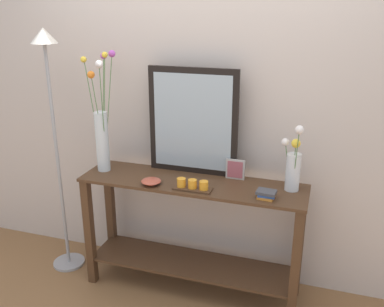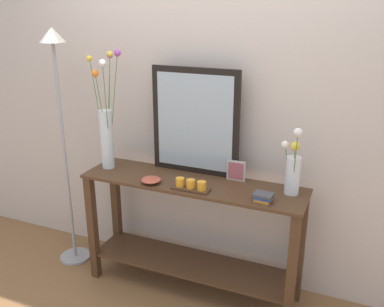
{
  "view_description": "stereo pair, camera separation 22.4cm",
  "coord_description": "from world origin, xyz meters",
  "px_view_note": "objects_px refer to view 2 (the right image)",
  "views": [
    {
      "loc": [
        0.79,
        -2.44,
        1.93
      ],
      "look_at": [
        0.0,
        0.0,
        1.02
      ],
      "focal_mm": 39.58,
      "sensor_mm": 36.0,
      "label": 1
    },
    {
      "loc": [
        1.0,
        -2.36,
        1.93
      ],
      "look_at": [
        0.0,
        0.0,
        1.02
      ],
      "focal_mm": 39.58,
      "sensor_mm": 36.0,
      "label": 2
    }
  ],
  "objects_px": {
    "console_table": "(192,226)",
    "book_stack": "(264,197)",
    "mirror_leaning": "(195,122)",
    "picture_frame_small": "(236,171)",
    "candle_tray": "(191,186)",
    "decorative_bowl": "(151,180)",
    "tall_vase_left": "(106,128)",
    "floor_lamp": "(60,112)",
    "vase_right": "(293,170)"
  },
  "relations": [
    {
      "from": "console_table",
      "to": "floor_lamp",
      "type": "distance_m",
      "value": 1.24
    },
    {
      "from": "mirror_leaning",
      "to": "floor_lamp",
      "type": "bearing_deg",
      "value": -169.06
    },
    {
      "from": "picture_frame_small",
      "to": "tall_vase_left",
      "type": "bearing_deg",
      "value": -172.41
    },
    {
      "from": "vase_right",
      "to": "tall_vase_left",
      "type": "bearing_deg",
      "value": -177.65
    },
    {
      "from": "console_table",
      "to": "tall_vase_left",
      "type": "height_order",
      "value": "tall_vase_left"
    },
    {
      "from": "candle_tray",
      "to": "decorative_bowl",
      "type": "relative_size",
      "value": 1.89
    },
    {
      "from": "console_table",
      "to": "tall_vase_left",
      "type": "bearing_deg",
      "value": 178.99
    },
    {
      "from": "picture_frame_small",
      "to": "floor_lamp",
      "type": "xyz_separation_m",
      "value": [
        -1.27,
        -0.16,
        0.31
      ]
    },
    {
      "from": "mirror_leaning",
      "to": "picture_frame_small",
      "type": "xyz_separation_m",
      "value": [
        0.31,
        -0.03,
        -0.29
      ]
    },
    {
      "from": "vase_right",
      "to": "floor_lamp",
      "type": "xyz_separation_m",
      "value": [
        -1.65,
        -0.09,
        0.22
      ]
    },
    {
      "from": "candle_tray",
      "to": "picture_frame_small",
      "type": "xyz_separation_m",
      "value": [
        0.22,
        0.25,
        0.04
      ]
    },
    {
      "from": "console_table",
      "to": "picture_frame_small",
      "type": "relative_size",
      "value": 10.87
    },
    {
      "from": "picture_frame_small",
      "to": "floor_lamp",
      "type": "bearing_deg",
      "value": -173.03
    },
    {
      "from": "picture_frame_small",
      "to": "decorative_bowl",
      "type": "bearing_deg",
      "value": -152.73
    },
    {
      "from": "floor_lamp",
      "to": "mirror_leaning",
      "type": "bearing_deg",
      "value": 10.94
    },
    {
      "from": "console_table",
      "to": "mirror_leaning",
      "type": "xyz_separation_m",
      "value": [
        -0.05,
        0.16,
        0.69
      ]
    },
    {
      "from": "console_table",
      "to": "book_stack",
      "type": "relative_size",
      "value": 12.41
    },
    {
      "from": "decorative_bowl",
      "to": "floor_lamp",
      "type": "relative_size",
      "value": 0.07
    },
    {
      "from": "vase_right",
      "to": "mirror_leaning",
      "type": "bearing_deg",
      "value": 171.71
    },
    {
      "from": "tall_vase_left",
      "to": "book_stack",
      "type": "height_order",
      "value": "tall_vase_left"
    },
    {
      "from": "tall_vase_left",
      "to": "vase_right",
      "type": "height_order",
      "value": "tall_vase_left"
    },
    {
      "from": "candle_tray",
      "to": "book_stack",
      "type": "bearing_deg",
      "value": 2.43
    },
    {
      "from": "tall_vase_left",
      "to": "book_stack",
      "type": "bearing_deg",
      "value": -5.49
    },
    {
      "from": "vase_right",
      "to": "floor_lamp",
      "type": "bearing_deg",
      "value": -176.98
    },
    {
      "from": "mirror_leaning",
      "to": "picture_frame_small",
      "type": "bearing_deg",
      "value": -5.79
    },
    {
      "from": "picture_frame_small",
      "to": "book_stack",
      "type": "relative_size",
      "value": 1.14
    },
    {
      "from": "tall_vase_left",
      "to": "picture_frame_small",
      "type": "xyz_separation_m",
      "value": [
        0.91,
        0.12,
        -0.22
      ]
    },
    {
      "from": "mirror_leaning",
      "to": "book_stack",
      "type": "xyz_separation_m",
      "value": [
        0.55,
        -0.26,
        -0.34
      ]
    },
    {
      "from": "picture_frame_small",
      "to": "mirror_leaning",
      "type": "bearing_deg",
      "value": 174.21
    },
    {
      "from": "book_stack",
      "to": "floor_lamp",
      "type": "bearing_deg",
      "value": 177.09
    },
    {
      "from": "mirror_leaning",
      "to": "candle_tray",
      "type": "height_order",
      "value": "mirror_leaning"
    },
    {
      "from": "console_table",
      "to": "decorative_bowl",
      "type": "bearing_deg",
      "value": -152.61
    },
    {
      "from": "candle_tray",
      "to": "decorative_bowl",
      "type": "height_order",
      "value": "candle_tray"
    },
    {
      "from": "candle_tray",
      "to": "decorative_bowl",
      "type": "bearing_deg",
      "value": -179.1
    },
    {
      "from": "tall_vase_left",
      "to": "picture_frame_small",
      "type": "relative_size",
      "value": 5.91
    },
    {
      "from": "mirror_leaning",
      "to": "candle_tray",
      "type": "xyz_separation_m",
      "value": [
        0.09,
        -0.28,
        -0.33
      ]
    },
    {
      "from": "mirror_leaning",
      "to": "floor_lamp",
      "type": "relative_size",
      "value": 0.4
    },
    {
      "from": "candle_tray",
      "to": "decorative_bowl",
      "type": "xyz_separation_m",
      "value": [
        -0.28,
        -0.0,
        -0.01
      ]
    },
    {
      "from": "console_table",
      "to": "book_stack",
      "type": "bearing_deg",
      "value": -11.18
    },
    {
      "from": "candle_tray",
      "to": "floor_lamp",
      "type": "xyz_separation_m",
      "value": [
        -1.05,
        0.1,
        0.35
      ]
    },
    {
      "from": "console_table",
      "to": "book_stack",
      "type": "height_order",
      "value": "book_stack"
    },
    {
      "from": "picture_frame_small",
      "to": "console_table",
      "type": "bearing_deg",
      "value": -152.84
    },
    {
      "from": "vase_right",
      "to": "candle_tray",
      "type": "bearing_deg",
      "value": -162.82
    },
    {
      "from": "book_stack",
      "to": "floor_lamp",
      "type": "xyz_separation_m",
      "value": [
        -1.51,
        0.08,
        0.36
      ]
    },
    {
      "from": "mirror_leaning",
      "to": "tall_vase_left",
      "type": "relative_size",
      "value": 0.89
    },
    {
      "from": "floor_lamp",
      "to": "decorative_bowl",
      "type": "bearing_deg",
      "value": -7.45
    },
    {
      "from": "picture_frame_small",
      "to": "book_stack",
      "type": "bearing_deg",
      "value": -43.55
    },
    {
      "from": "tall_vase_left",
      "to": "book_stack",
      "type": "relative_size",
      "value": 6.75
    },
    {
      "from": "tall_vase_left",
      "to": "picture_frame_small",
      "type": "height_order",
      "value": "tall_vase_left"
    },
    {
      "from": "tall_vase_left",
      "to": "candle_tray",
      "type": "bearing_deg",
      "value": -10.66
    }
  ]
}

